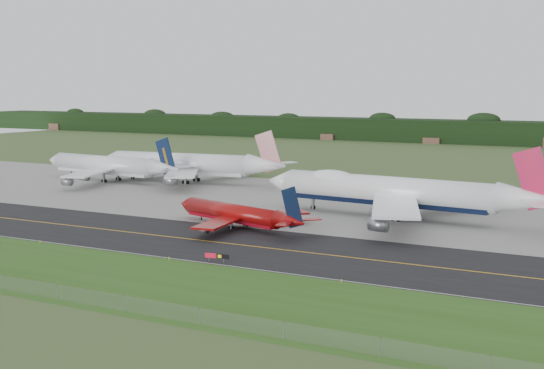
{
  "coord_description": "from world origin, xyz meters",
  "views": [
    {
      "loc": [
        81.66,
        -125.01,
        29.8
      ],
      "look_at": [
        2.85,
        22.0,
        8.13
      ],
      "focal_mm": 50.0,
      "sensor_mm": 36.0,
      "label": 1
    }
  ],
  "objects_px": {
    "jet_star_tail": "(190,165)",
    "taxiway_sign": "(217,256)",
    "jet_ba_747": "(397,192)",
    "jet_red_737": "(238,214)",
    "jet_navy_gold": "(111,166)"
  },
  "relations": [
    {
      "from": "jet_navy_gold",
      "to": "taxiway_sign",
      "type": "height_order",
      "value": "jet_navy_gold"
    },
    {
      "from": "jet_ba_747",
      "to": "jet_red_737",
      "type": "xyz_separation_m",
      "value": [
        -25.76,
        -26.77,
        -3.18
      ]
    },
    {
      "from": "jet_ba_747",
      "to": "jet_red_737",
      "type": "height_order",
      "value": "jet_ba_747"
    },
    {
      "from": "jet_ba_747",
      "to": "jet_star_tail",
      "type": "relative_size",
      "value": 1.1
    },
    {
      "from": "jet_ba_747",
      "to": "jet_star_tail",
      "type": "xyz_separation_m",
      "value": [
        -77.62,
        31.19,
        -0.41
      ]
    },
    {
      "from": "jet_navy_gold",
      "to": "taxiway_sign",
      "type": "distance_m",
      "value": 118.09
    },
    {
      "from": "jet_ba_747",
      "to": "jet_red_737",
      "type": "distance_m",
      "value": 37.29
    },
    {
      "from": "jet_red_737",
      "to": "taxiway_sign",
      "type": "height_order",
      "value": "jet_red_737"
    },
    {
      "from": "jet_star_tail",
      "to": "taxiway_sign",
      "type": "relative_size",
      "value": 14.92
    },
    {
      "from": "jet_star_tail",
      "to": "taxiway_sign",
      "type": "distance_m",
      "value": 108.57
    },
    {
      "from": "jet_red_737",
      "to": "jet_star_tail",
      "type": "xyz_separation_m",
      "value": [
        -51.86,
        57.96,
        2.77
      ]
    },
    {
      "from": "jet_red_737",
      "to": "jet_navy_gold",
      "type": "distance_m",
      "value": 90.17
    },
    {
      "from": "jet_red_737",
      "to": "taxiway_sign",
      "type": "relative_size",
      "value": 8.76
    },
    {
      "from": "jet_star_tail",
      "to": "jet_ba_747",
      "type": "bearing_deg",
      "value": -21.89
    },
    {
      "from": "jet_ba_747",
      "to": "jet_star_tail",
      "type": "height_order",
      "value": "jet_ba_747"
    }
  ]
}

